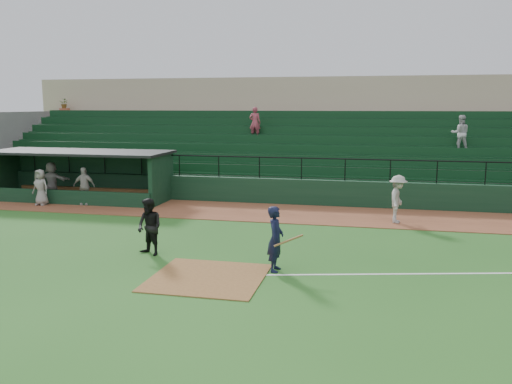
# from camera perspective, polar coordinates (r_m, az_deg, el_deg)

# --- Properties ---
(ground) EXTENTS (90.00, 90.00, 0.00)m
(ground) POSITION_cam_1_polar(r_m,az_deg,el_deg) (15.55, -4.07, -8.02)
(ground) COLOR #24591C
(ground) RESTS_ON ground
(warning_track) EXTENTS (40.00, 4.00, 0.03)m
(warning_track) POSITION_cam_1_polar(r_m,az_deg,el_deg) (23.09, 1.63, -2.22)
(warning_track) COLOR brown
(warning_track) RESTS_ON ground
(home_plate_dirt) EXTENTS (3.00, 3.00, 0.03)m
(home_plate_dirt) POSITION_cam_1_polar(r_m,az_deg,el_deg) (14.64, -5.21, -9.09)
(home_plate_dirt) COLOR brown
(home_plate_dirt) RESTS_ON ground
(foul_line) EXTENTS (17.49, 4.44, 0.01)m
(foul_line) POSITION_cam_1_polar(r_m,az_deg,el_deg) (16.51, 25.25, -7.86)
(foul_line) COLOR white
(foul_line) RESTS_ON ground
(stadium_structure) EXTENTS (38.00, 13.08, 6.40)m
(stadium_structure) POSITION_cam_1_polar(r_m,az_deg,el_deg) (31.06, 4.64, 4.98)
(stadium_structure) COLOR black
(stadium_structure) RESTS_ON ground
(dugout) EXTENTS (8.90, 3.20, 2.42)m
(dugout) POSITION_cam_1_polar(r_m,az_deg,el_deg) (27.81, -17.85, 2.05)
(dugout) COLOR black
(dugout) RESTS_ON ground
(batter_at_plate) EXTENTS (1.02, 0.71, 1.85)m
(batter_at_plate) POSITION_cam_1_polar(r_m,az_deg,el_deg) (14.94, 2.11, -5.03)
(batter_at_plate) COLOR black
(batter_at_plate) RESTS_ON ground
(umpire) EXTENTS (1.07, 0.97, 1.78)m
(umpire) POSITION_cam_1_polar(r_m,az_deg,el_deg) (16.85, -11.32, -3.69)
(umpire) COLOR black
(umpire) RESTS_ON ground
(runner) EXTENTS (0.91, 1.33, 1.89)m
(runner) POSITION_cam_1_polar(r_m,az_deg,el_deg) (21.61, 14.93, -0.74)
(runner) COLOR #A8A49D
(runner) RESTS_ON warning_track
(dugout_player_a) EXTENTS (1.07, 0.54, 1.76)m
(dugout_player_a) POSITION_cam_1_polar(r_m,az_deg,el_deg) (25.92, -17.92, 0.61)
(dugout_player_a) COLOR #ABA5A0
(dugout_player_a) RESTS_ON warning_track
(dugout_player_b) EXTENTS (0.87, 0.63, 1.67)m
(dugout_player_b) POSITION_cam_1_polar(r_m,az_deg,el_deg) (26.55, -22.05, 0.47)
(dugout_player_b) COLOR gray
(dugout_player_b) RESTS_ON warning_track
(dugout_player_c) EXTENTS (1.75, 0.66, 1.86)m
(dugout_player_c) POSITION_cam_1_polar(r_m,az_deg,el_deg) (27.89, -21.00, 1.13)
(dugout_player_c) COLOR #A5A09B
(dugout_player_c) RESTS_ON warning_track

